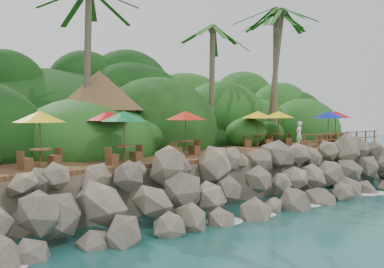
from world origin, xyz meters
TOP-DOWN VIEW (x-y plane):
  - ground at (0.00, 0.00)m, footprint 140.00×140.00m
  - land_base at (0.00, 16.00)m, footprint 32.00×25.20m
  - jungle_hill at (0.00, 23.50)m, footprint 44.80×28.00m
  - seawall at (0.00, 2.00)m, footprint 29.00×4.00m
  - terrace at (0.00, 6.00)m, footprint 26.00×5.00m
  - jungle_foliage at (0.00, 15.00)m, footprint 44.00×16.00m
  - foam_line at (0.00, 0.30)m, footprint 25.20×0.80m
  - palapa at (-3.89, 9.37)m, footprint 4.94×4.94m
  - dining_clusters at (0.69, 5.63)m, footprint 25.78×5.14m
  - railing at (10.49, 3.65)m, footprint 8.30×0.10m
  - waiter at (8.08, 5.21)m, footprint 0.68×0.52m

SIDE VIEW (x-z plane):
  - ground at x=0.00m, z-range 0.00..0.00m
  - jungle_hill at x=0.00m, z-range -7.70..7.70m
  - jungle_foliage at x=0.00m, z-range -6.00..6.00m
  - foam_line at x=0.00m, z-range 0.00..0.06m
  - land_base at x=0.00m, z-range 0.00..2.10m
  - seawall at x=0.00m, z-range 0.00..2.30m
  - terrace at x=0.00m, z-range 2.10..2.30m
  - railing at x=10.49m, z-range 2.41..3.41m
  - waiter at x=8.08m, z-range 2.30..3.99m
  - dining_clusters at x=0.69m, z-range 3.08..5.44m
  - palapa at x=-3.89m, z-range 3.49..8.09m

